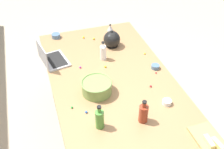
% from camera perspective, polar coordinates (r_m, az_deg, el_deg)
% --- Properties ---
extents(ground_plane, '(12.00, 12.00, 0.00)m').
position_cam_1_polar(ground_plane, '(3.17, 0.00, -13.57)').
color(ground_plane, '#B7A88E').
extents(island_counter, '(1.98, 1.10, 0.90)m').
position_cam_1_polar(island_counter, '(2.83, 0.00, -7.93)').
color(island_counter, '#4C331E').
rests_on(island_counter, ground).
extents(laptop, '(0.35, 0.28, 0.22)m').
position_cam_1_polar(laptop, '(2.77, -12.52, 3.26)').
color(laptop, '#B7B7BC').
rests_on(laptop, island_counter).
extents(mixing_bowl_large, '(0.27, 0.27, 0.12)m').
position_cam_1_polar(mixing_bowl_large, '(2.35, -3.19, -2.57)').
color(mixing_bowl_large, '#72934C').
rests_on(mixing_bowl_large, island_counter).
extents(bottle_olive, '(0.07, 0.07, 0.21)m').
position_cam_1_polar(bottle_olive, '(2.06, -2.58, -9.14)').
color(bottle_olive, '#4C8C38').
rests_on(bottle_olive, island_counter).
extents(bottle_soy, '(0.07, 0.07, 0.20)m').
position_cam_1_polar(bottle_soy, '(2.11, 6.54, -7.96)').
color(bottle_soy, maroon).
rests_on(bottle_soy, island_counter).
extents(bottle_vinegar, '(0.06, 0.06, 0.20)m').
position_cam_1_polar(bottle_vinegar, '(2.74, -1.84, 4.63)').
color(bottle_vinegar, white).
rests_on(bottle_vinegar, island_counter).
extents(kettle, '(0.21, 0.18, 0.20)m').
position_cam_1_polar(kettle, '(2.94, -0.04, 7.29)').
color(kettle, black).
rests_on(kettle, island_counter).
extents(cutting_board, '(0.34, 0.18, 0.02)m').
position_cam_1_polar(cutting_board, '(2.13, 19.72, -13.12)').
color(cutting_board, tan).
rests_on(cutting_board, island_counter).
extents(butter_stick_left, '(0.11, 0.05, 0.04)m').
position_cam_1_polar(butter_stick_left, '(2.10, 21.04, -13.28)').
color(butter_stick_left, '#F4E58C').
rests_on(butter_stick_left, cutting_board).
extents(butter_stick_right, '(0.11, 0.04, 0.04)m').
position_cam_1_polar(butter_stick_right, '(2.10, 19.45, -12.96)').
color(butter_stick_right, '#F4E58C').
rests_on(butter_stick_right, cutting_board).
extents(ramekin_small, '(0.08, 0.08, 0.04)m').
position_cam_1_polar(ramekin_small, '(2.67, 8.97, 1.61)').
color(ramekin_small, slate).
rests_on(ramekin_small, island_counter).
extents(ramekin_medium, '(0.08, 0.08, 0.04)m').
position_cam_1_polar(ramekin_medium, '(2.32, 11.32, -5.62)').
color(ramekin_medium, white).
rests_on(ramekin_medium, island_counter).
extents(ramekin_wide, '(0.09, 0.09, 0.05)m').
position_cam_1_polar(ramekin_wide, '(3.18, -11.56, 7.87)').
color(ramekin_wide, slate).
rests_on(ramekin_wide, island_counter).
extents(kitchen_timer, '(0.07, 0.07, 0.08)m').
position_cam_1_polar(kitchen_timer, '(3.26, -0.38, 9.68)').
color(kitchen_timer, '#B2B2B7').
rests_on(kitchen_timer, island_counter).
extents(candy_0, '(0.02, 0.02, 0.02)m').
position_cam_1_polar(candy_0, '(2.67, -6.61, 1.51)').
color(candy_0, '#CC3399').
rests_on(candy_0, island_counter).
extents(candy_1, '(0.02, 0.02, 0.02)m').
position_cam_1_polar(candy_1, '(2.27, -8.33, -6.76)').
color(candy_1, green).
rests_on(candy_1, island_counter).
extents(candy_2, '(0.02, 0.02, 0.02)m').
position_cam_1_polar(candy_2, '(2.46, 8.03, -2.41)').
color(candy_2, red).
rests_on(candy_2, island_counter).
extents(candy_3, '(0.02, 0.02, 0.02)m').
position_cam_1_polar(candy_3, '(2.86, 6.82, 4.31)').
color(candy_3, yellow).
rests_on(candy_3, island_counter).
extents(candy_4, '(0.01, 0.01, 0.01)m').
position_cam_1_polar(candy_4, '(2.62, 9.14, 0.36)').
color(candy_4, red).
rests_on(candy_4, island_counter).
extents(candy_5, '(0.02, 0.02, 0.02)m').
position_cam_1_polar(candy_5, '(3.13, -5.92, 7.66)').
color(candy_5, yellow).
rests_on(candy_5, island_counter).
extents(candy_6, '(0.02, 0.02, 0.02)m').
position_cam_1_polar(candy_6, '(2.21, -5.36, -7.74)').
color(candy_6, blue).
rests_on(candy_6, island_counter).
extents(candy_7, '(0.02, 0.02, 0.02)m').
position_cam_1_polar(candy_7, '(3.09, -3.79, 7.39)').
color(candy_7, yellow).
rests_on(candy_7, island_counter).
extents(candy_8, '(0.02, 0.02, 0.02)m').
position_cam_1_polar(candy_8, '(2.66, -1.39, 1.63)').
color(candy_8, yellow).
rests_on(candy_8, island_counter).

